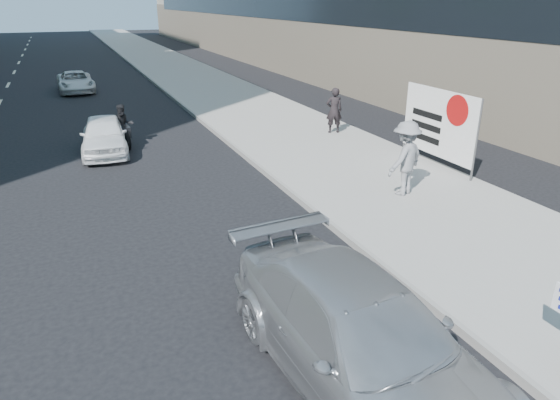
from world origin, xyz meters
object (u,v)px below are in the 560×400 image
protest_banner (439,123)px  pedestrian_woman (334,110)px  parked_sedan (361,337)px  white_sedan_far (76,82)px  white_sedan_near (104,135)px  jogger (405,158)px  motorcycle (124,127)px

protest_banner → pedestrian_woman: bearing=100.6°
parked_sedan → white_sedan_far: 25.20m
protest_banner → white_sedan_near: 10.42m
pedestrian_woman → white_sedan_near: 7.94m
jogger → white_sedan_far: bearing=-92.6°
protest_banner → motorcycle: bearing=141.7°
white_sedan_far → protest_banner: bearing=-65.3°
pedestrian_woman → jogger: bearing=92.2°
pedestrian_woman → white_sedan_near: size_ratio=0.47×
parked_sedan → motorcycle: 13.08m
parked_sedan → white_sedan_far: bearing=91.7°
white_sedan_far → motorcycle: bearing=-86.5°
white_sedan_far → white_sedan_near: bearing=-89.9°
protest_banner → motorcycle: 10.23m
pedestrian_woman → motorcycle: 7.38m
jogger → pedestrian_woman: 6.27m
jogger → protest_banner: bearing=-166.9°
jogger → protest_banner: size_ratio=0.60×
jogger → pedestrian_woman: bearing=-124.3°
pedestrian_woman → parked_sedan: 12.67m
motorcycle → pedestrian_woman: bearing=-18.4°
white_sedan_near → motorcycle: bearing=48.8°
jogger → motorcycle: size_ratio=0.90×
protest_banner → parked_sedan: size_ratio=0.63×
parked_sedan → pedestrian_woman: bearing=58.9°
pedestrian_woman → motorcycle: (-7.16, 1.76, -0.33)m
protest_banner → motorcycle: size_ratio=1.49×
protest_banner → parked_sedan: protest_banner is taller
parked_sedan → white_sedan_near: parked_sedan is taller
jogger → white_sedan_far: (-6.80, 19.94, -0.54)m
pedestrian_woman → protest_banner: 4.66m
white_sedan_near → white_sedan_far: (-0.35, 12.73, -0.06)m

